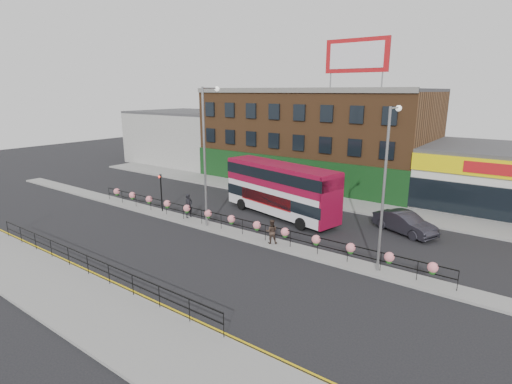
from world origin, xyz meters
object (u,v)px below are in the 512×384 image
Objects in this scene: car at (405,223)px; lamp_column_west at (207,145)px; pedestrian_a at (189,206)px; double_decker_bus at (281,185)px; lamp_column_east at (386,176)px; pedestrian_b at (271,231)px.

car is 0.49× the size of lamp_column_west.
car is at bearing -59.62° from pedestrian_a.
double_decker_bus is at bearing -42.59° from pedestrian_a.
double_decker_bus reaches higher than car.
double_decker_bus is 2.20× the size of car.
pedestrian_a reaches higher than car.
double_decker_bus is 1.08× the size of lamp_column_west.
double_decker_bus is 1.21× the size of lamp_column_east.
pedestrian_a is (-15.01, -7.01, 0.34)m from car.
double_decker_bus is 7.61m from pedestrian_a.
lamp_column_east reaches higher than double_decker_bus.
lamp_column_west is (-2.99, -5.37, 3.55)m from double_decker_bus.
car is 10.08m from pedestrian_b.
lamp_column_east reaches higher than car.
lamp_column_west reaches higher than lamp_column_east.
double_decker_bus is 11.92m from lamp_column_east.
pedestrian_a is at bearing 137.68° from car.
lamp_column_west is at bearing -119.11° from double_decker_bus.
pedestrian_b is (3.02, -5.72, -1.70)m from double_decker_bus.
lamp_column_west is at bearing 143.29° from car.
double_decker_bus is 5.71× the size of pedestrian_a.
lamp_column_west is at bearing -179.92° from lamp_column_east.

